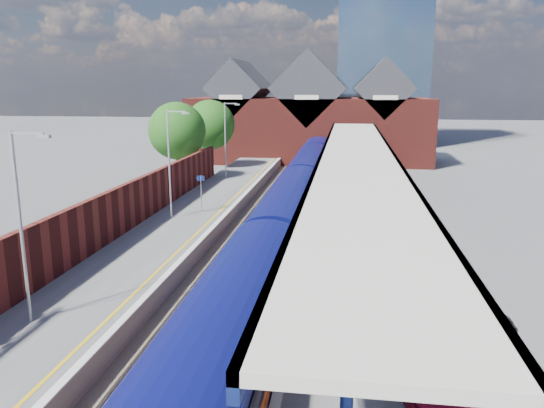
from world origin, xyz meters
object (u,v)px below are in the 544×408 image
(lamp_post_b, at_px, (23,216))
(parked_car_dark, at_px, (445,311))
(platform_sign, at_px, (201,187))
(parked_car_silver, at_px, (421,275))
(train, at_px, (301,185))
(parked_car_red, at_px, (477,390))
(lamp_post_c, at_px, (171,157))
(lamp_post_d, at_px, (227,135))
(parked_car_blue, at_px, (380,265))

(lamp_post_b, distance_m, parked_car_dark, 15.26)
(platform_sign, height_order, parked_car_silver, platform_sign)
(train, relative_size, parked_car_red, 16.98)
(parked_car_red, relative_size, parked_car_silver, 0.99)
(lamp_post_c, distance_m, platform_sign, 3.34)
(train, relative_size, platform_sign, 26.37)
(lamp_post_b, bearing_deg, parked_car_red, -13.44)
(lamp_post_b, xyz_separation_m, lamp_post_c, (0.00, 16.00, 0.00))
(parked_car_red, bearing_deg, lamp_post_d, 6.19)
(lamp_post_b, relative_size, parked_car_red, 1.80)
(lamp_post_c, height_order, parked_car_silver, lamp_post_c)
(lamp_post_d, bearing_deg, train, -49.82)
(parked_car_red, bearing_deg, lamp_post_c, 20.73)
(train, xyz_separation_m, lamp_post_d, (-7.86, 9.30, 2.87))
(platform_sign, xyz_separation_m, parked_car_red, (13.45, -21.54, -1.03))
(parked_car_red, height_order, parked_car_dark, parked_car_dark)
(train, xyz_separation_m, parked_car_red, (6.96, -26.24, -0.46))
(lamp_post_b, distance_m, parked_car_red, 15.59)
(lamp_post_c, xyz_separation_m, parked_car_silver, (14.48, -10.84, -3.34))
(lamp_post_d, height_order, parked_car_blue, lamp_post_d)
(parked_car_silver, distance_m, parked_car_dark, 3.76)
(lamp_post_b, xyz_separation_m, parked_car_blue, (12.86, 6.21, -3.33))
(lamp_post_d, bearing_deg, parked_car_blue, -63.50)
(lamp_post_d, relative_size, parked_car_silver, 1.78)
(lamp_post_b, xyz_separation_m, parked_car_red, (14.82, -3.54, -3.33))
(train, height_order, parked_car_red, train)
(lamp_post_d, xyz_separation_m, parked_car_blue, (12.86, -25.79, -3.33))
(train, distance_m, platform_sign, 8.03)
(lamp_post_c, xyz_separation_m, parked_car_blue, (12.86, -9.79, -3.33))
(parked_car_dark, bearing_deg, lamp_post_d, 48.58)
(lamp_post_c, height_order, platform_sign, lamp_post_c)
(parked_car_blue, bearing_deg, parked_car_red, -149.47)
(train, bearing_deg, lamp_post_d, 130.18)
(platform_sign, xyz_separation_m, parked_car_silver, (13.12, -12.84, -1.04))
(lamp_post_c, relative_size, parked_car_silver, 1.78)
(lamp_post_c, height_order, parked_car_red, lamp_post_c)
(train, height_order, parked_car_blue, train)
(lamp_post_d, xyz_separation_m, parked_car_red, (14.82, -35.54, -3.33))
(parked_car_red, bearing_deg, platform_sign, 15.55)
(parked_car_red, distance_m, parked_car_dark, 4.96)
(lamp_post_b, bearing_deg, parked_car_dark, 5.46)
(parked_car_blue, bearing_deg, train, 36.03)
(parked_car_silver, height_order, parked_car_dark, parked_car_dark)
(train, bearing_deg, parked_car_blue, -73.13)
(lamp_post_b, xyz_separation_m, lamp_post_d, (0.00, 32.00, 0.00))
(train, distance_m, lamp_post_b, 24.19)
(parked_car_silver, bearing_deg, parked_car_dark, -153.47)
(parked_car_red, bearing_deg, parked_car_blue, -5.07)
(lamp_post_d, bearing_deg, platform_sign, -84.44)
(platform_sign, relative_size, parked_car_silver, 0.64)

